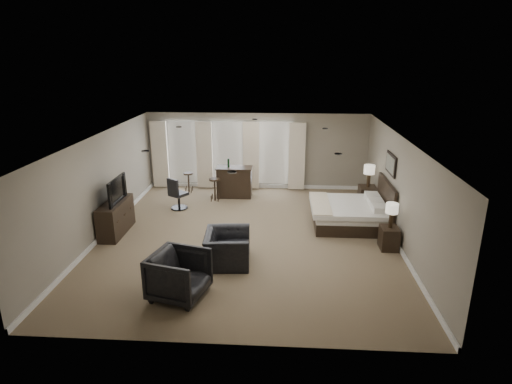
# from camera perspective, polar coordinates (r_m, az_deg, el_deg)

# --- Properties ---
(room) EXTENTS (7.60, 8.60, 2.64)m
(room) POSITION_cam_1_polar(r_m,az_deg,el_deg) (10.62, -1.21, 0.37)
(room) COLOR brown
(room) RESTS_ON ground
(window_bay) EXTENTS (5.25, 0.20, 2.30)m
(window_bay) POSITION_cam_1_polar(r_m,az_deg,el_deg) (14.69, -3.78, 5.01)
(window_bay) COLOR silver
(window_bay) RESTS_ON room
(bed) EXTENTS (1.98, 1.89, 1.26)m
(bed) POSITION_cam_1_polar(r_m,az_deg,el_deg) (11.88, 11.73, -1.46)
(bed) COLOR silver
(bed) RESTS_ON ground
(nightstand_near) EXTENTS (0.42, 0.51, 0.55)m
(nightstand_near) POSITION_cam_1_polar(r_m,az_deg,el_deg) (10.85, 17.30, -5.87)
(nightstand_near) COLOR black
(nightstand_near) RESTS_ON ground
(nightstand_far) EXTENTS (0.49, 0.60, 0.66)m
(nightstand_far) POSITION_cam_1_polar(r_m,az_deg,el_deg) (13.47, 14.59, -0.65)
(nightstand_far) COLOR black
(nightstand_far) RESTS_ON ground
(lamp_near) EXTENTS (0.30, 0.30, 0.61)m
(lamp_near) POSITION_cam_1_polar(r_m,az_deg,el_deg) (10.64, 17.59, -3.01)
(lamp_near) COLOR beige
(lamp_near) RESTS_ON nightstand_near
(lamp_far) EXTENTS (0.33, 0.33, 0.68)m
(lamp_far) POSITION_cam_1_polar(r_m,az_deg,el_deg) (13.28, 14.81, 2.08)
(lamp_far) COLOR beige
(lamp_far) RESTS_ON nightstand_far
(wall_art) EXTENTS (0.04, 0.96, 0.56)m
(wall_art) POSITION_cam_1_polar(r_m,az_deg,el_deg) (11.77, 17.49, 3.59)
(wall_art) COLOR slate
(wall_art) RESTS_ON room
(dresser) EXTENTS (0.48, 1.49, 0.86)m
(dresser) POSITION_cam_1_polar(r_m,az_deg,el_deg) (11.76, -18.18, -3.25)
(dresser) COLOR black
(dresser) RESTS_ON ground
(tv) EXTENTS (0.65, 1.13, 0.15)m
(tv) POSITION_cam_1_polar(r_m,az_deg,el_deg) (11.60, -18.42, -0.92)
(tv) COLOR black
(tv) RESTS_ON dresser
(armchair_near) EXTENTS (0.80, 1.17, 0.99)m
(armchair_near) POSITION_cam_1_polar(r_m,az_deg,el_deg) (9.63, -3.86, -6.77)
(armchair_near) COLOR black
(armchair_near) RESTS_ON ground
(armchair_far) EXTENTS (1.16, 1.20, 1.02)m
(armchair_far) POSITION_cam_1_polar(r_m,az_deg,el_deg) (8.48, -10.24, -10.61)
(armchair_far) COLOR black
(armchair_far) RESTS_ON ground
(bar_counter) EXTENTS (1.16, 0.60, 1.01)m
(bar_counter) POSITION_cam_1_polar(r_m,az_deg,el_deg) (13.98, -2.89, 1.37)
(bar_counter) COLOR black
(bar_counter) RESTS_ON ground
(bar_stool_left) EXTENTS (0.35, 0.35, 0.68)m
(bar_stool_left) POSITION_cam_1_polar(r_m,az_deg,el_deg) (14.67, -8.97, 1.30)
(bar_stool_left) COLOR black
(bar_stool_left) RESTS_ON ground
(bar_stool_right) EXTENTS (0.40, 0.40, 0.74)m
(bar_stool_right) POSITION_cam_1_polar(r_m,az_deg,el_deg) (13.68, -5.51, 0.33)
(bar_stool_right) COLOR black
(bar_stool_right) RESTS_ON ground
(desk_chair) EXTENTS (0.69, 0.69, 0.99)m
(desk_chair) POSITION_cam_1_polar(r_m,az_deg,el_deg) (13.09, -10.29, -0.15)
(desk_chair) COLOR black
(desk_chair) RESTS_ON ground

